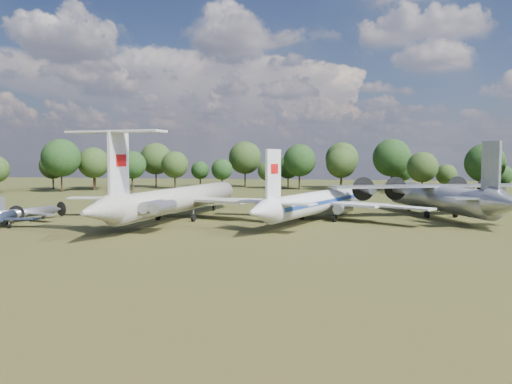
% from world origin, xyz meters
% --- Properties ---
extents(ground, '(300.00, 300.00, 0.00)m').
position_xyz_m(ground, '(0.00, 0.00, 0.00)').
color(ground, '#213812').
rests_on(ground, ground).
extents(il62_airliner, '(47.13, 57.67, 5.19)m').
position_xyz_m(il62_airliner, '(-0.59, 2.76, 2.59)').
color(il62_airliner, '#BAB9B5').
rests_on(il62_airliner, ground).
extents(tu104_jet, '(48.81, 55.72, 4.65)m').
position_xyz_m(tu104_jet, '(21.47, 5.70, 2.33)').
color(tu104_jet, silver).
rests_on(tu104_jet, ground).
extents(an12_transport, '(47.91, 50.41, 5.31)m').
position_xyz_m(an12_transport, '(40.52, 12.94, 2.65)').
color(an12_transport, '#919398').
rests_on(an12_transport, ground).
extents(small_prop_west, '(13.91, 16.53, 2.09)m').
position_xyz_m(small_prop_west, '(-22.62, -11.00, 1.04)').
color(small_prop_west, black).
rests_on(small_prop_west, ground).
extents(small_prop_northwest, '(14.66, 16.78, 2.05)m').
position_xyz_m(small_prop_northwest, '(-23.69, -3.10, 1.03)').
color(small_prop_northwest, '#A2A4AA').
rests_on(small_prop_northwest, ground).
extents(person_on_il62, '(0.72, 0.63, 1.67)m').
position_xyz_m(person_on_il62, '(-2.46, -11.65, 6.02)').
color(person_on_il62, olive).
rests_on(person_on_il62, il62_airliner).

